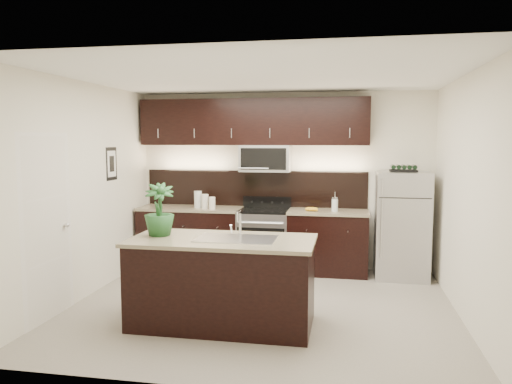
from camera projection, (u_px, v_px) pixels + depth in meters
ground at (261, 307)px, 5.93m from camera, size 4.50×4.50×0.00m
room_walls at (252, 165)px, 5.74m from camera, size 4.52×4.02×2.71m
counter_run at (251, 239)px, 7.62m from camera, size 3.51×0.65×0.94m
upper_fixtures at (254, 129)px, 7.58m from camera, size 3.49×0.40×1.66m
island at (222, 282)px, 5.33m from camera, size 1.96×0.96×0.94m
sink_faucet at (236, 237)px, 5.26m from camera, size 0.84×0.50×0.28m
refrigerator at (402, 225)px, 7.13m from camera, size 0.74×0.67×1.53m
wine_rack at (403, 169)px, 7.05m from camera, size 0.38×0.23×0.09m
plant at (159, 210)px, 5.42m from camera, size 0.42×0.42×0.57m
canisters at (203, 201)px, 7.60m from camera, size 0.36×0.22×0.26m
french_press at (335, 204)px, 7.28m from camera, size 0.10×0.10×0.28m
bananas at (309, 209)px, 7.33m from camera, size 0.21×0.18×0.06m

